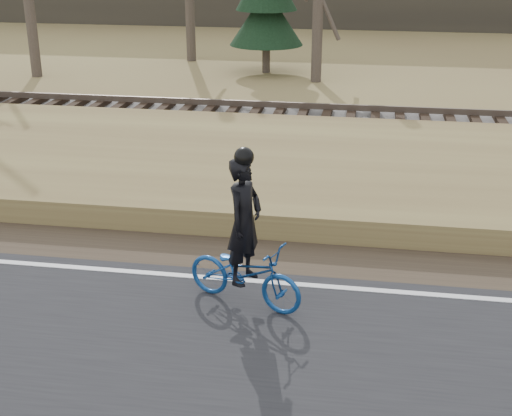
# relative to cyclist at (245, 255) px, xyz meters

# --- Properties ---
(ballast) EXTENTS (120.00, 3.00, 0.45)m
(ballast) POSITION_rel_cyclist_xyz_m (4.68, 8.45, -0.56)
(ballast) COLOR slate
(ballast) RESTS_ON ground
(railroad) EXTENTS (120.00, 2.40, 0.29)m
(railroad) POSITION_rel_cyclist_xyz_m (4.68, 8.45, -0.25)
(railroad) COLOR black
(railroad) RESTS_ON ballast
(cyclist) EXTENTS (1.83, 1.17, 2.24)m
(cyclist) POSITION_rel_cyclist_xyz_m (0.00, 0.00, 0.00)
(cyclist) COLOR navy
(cyclist) RESTS_ON road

